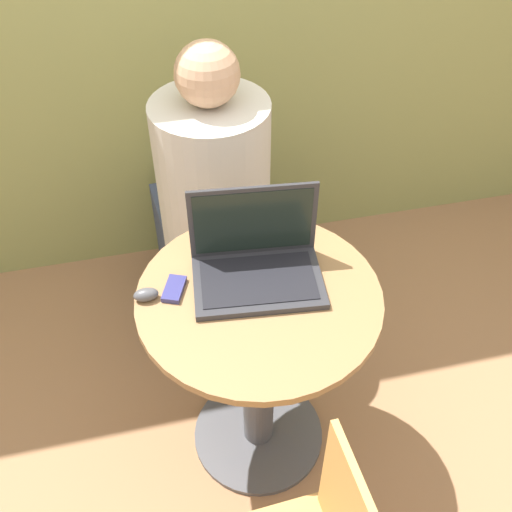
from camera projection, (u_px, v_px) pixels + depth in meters
The scene contains 6 objects.
ground_plane at pixel (258, 434), 2.19m from camera, with size 12.00×12.00×0.00m, color #9E704C.
round_table at pixel (259, 352), 1.84m from camera, with size 0.69×0.69×0.76m.
laptop at pixel (256, 261), 1.68m from camera, with size 0.39×0.28×0.26m.
cell_phone at pixel (174, 289), 1.66m from camera, with size 0.08×0.11×0.02m.
computer_mouse at pixel (146, 295), 1.64m from camera, with size 0.07×0.04×0.04m.
person_seated at pixel (212, 219), 2.28m from camera, with size 0.42×0.62×1.24m.
Camera 1 is at (-0.26, -1.09, 1.99)m, focal length 42.00 mm.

